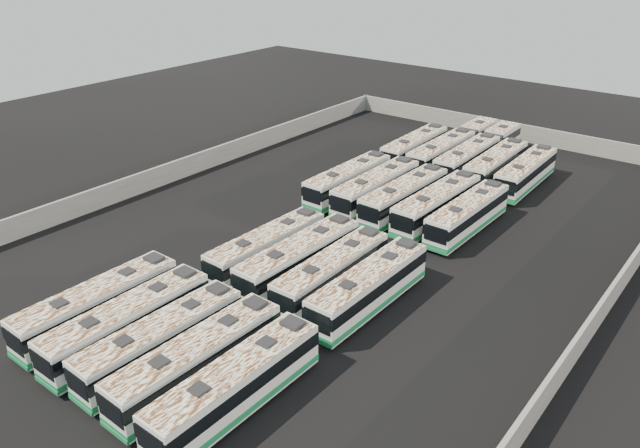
{
  "coord_description": "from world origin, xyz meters",
  "views": [
    {
      "loc": [
        29.37,
        -40.59,
        25.16
      ],
      "look_at": [
        -0.96,
        -1.98,
        1.6
      ],
      "focal_mm": 35.0,
      "sensor_mm": 36.0,
      "label": 1
    }
  ],
  "objects_px": {
    "bus_midfront_far_right": "(369,287)",
    "bus_back_center": "(479,152)",
    "bus_front_center": "(161,341)",
    "bus_midback_left": "(376,188)",
    "bus_midfront_center": "(299,259)",
    "bus_front_far_left": "(98,305)",
    "bus_back_left": "(454,146)",
    "bus_midback_right": "(437,205)",
    "bus_front_left": "(128,323)",
    "bus_midback_center": "(404,196)",
    "bus_midfront_left": "(267,248)",
    "bus_front_right": "(198,360)",
    "bus_midfront_right": "(332,273)",
    "bus_midback_far_right": "(468,215)",
    "bus_front_far_right": "(236,385)",
    "bus_back_right": "(496,165)",
    "bus_midback_far_left": "(348,181)",
    "bus_back_far_left": "(415,148)",
    "bus_back_far_right": "(526,173)"
  },
  "relations": [
    {
      "from": "bus_midfront_far_right",
      "to": "bus_back_center",
      "type": "height_order",
      "value": "bus_midfront_far_right"
    },
    {
      "from": "bus_front_center",
      "to": "bus_midback_left",
      "type": "xyz_separation_m",
      "value": [
        -3.24,
        29.22,
        0.07
      ]
    },
    {
      "from": "bus_midfront_center",
      "to": "bus_front_far_left",
      "type": "bearing_deg",
      "value": -115.5
    },
    {
      "from": "bus_midfront_far_right",
      "to": "bus_back_left",
      "type": "relative_size",
      "value": 0.65
    },
    {
      "from": "bus_midfront_center",
      "to": "bus_midback_right",
      "type": "height_order",
      "value": "bus_midfront_center"
    },
    {
      "from": "bus_front_left",
      "to": "bus_midback_center",
      "type": "xyz_separation_m",
      "value": [
        3.21,
        29.28,
        0.0
      ]
    },
    {
      "from": "bus_midfront_left",
      "to": "bus_back_left",
      "type": "bearing_deg",
      "value": 91.38
    },
    {
      "from": "bus_midfront_center",
      "to": "bus_midfront_far_right",
      "type": "xyz_separation_m",
      "value": [
        6.61,
        -0.14,
        -0.04
      ]
    },
    {
      "from": "bus_front_right",
      "to": "bus_midfront_right",
      "type": "bearing_deg",
      "value": 91.0
    },
    {
      "from": "bus_front_far_left",
      "to": "bus_back_center",
      "type": "distance_m",
      "value": 46.32
    },
    {
      "from": "bus_midback_far_right",
      "to": "bus_midback_center",
      "type": "bearing_deg",
      "value": -179.19
    },
    {
      "from": "bus_midfront_center",
      "to": "bus_midback_center",
      "type": "distance_m",
      "value": 15.74
    },
    {
      "from": "bus_front_far_right",
      "to": "bus_back_left",
      "type": "bearing_deg",
      "value": 102.32
    },
    {
      "from": "bus_back_right",
      "to": "bus_midfront_right",
      "type": "bearing_deg",
      "value": -91.44
    },
    {
      "from": "bus_midfront_center",
      "to": "bus_midfront_right",
      "type": "xyz_separation_m",
      "value": [
        3.23,
        -0.05,
        -0.07
      ]
    },
    {
      "from": "bus_midback_far_left",
      "to": "bus_back_far_left",
      "type": "distance_m",
      "value": 13.3
    },
    {
      "from": "bus_midback_right",
      "to": "bus_back_left",
      "type": "xyz_separation_m",
      "value": [
        -6.68,
        16.5,
        -0.05
      ]
    },
    {
      "from": "bus_midfront_far_right",
      "to": "bus_midfront_left",
      "type": "bearing_deg",
      "value": 179.92
    },
    {
      "from": "bus_midback_left",
      "to": "bus_midback_far_left",
      "type": "bearing_deg",
      "value": 179.93
    },
    {
      "from": "bus_front_far_right",
      "to": "bus_back_far_left",
      "type": "distance_m",
      "value": 44.66
    },
    {
      "from": "bus_midback_center",
      "to": "bus_back_right",
      "type": "relative_size",
      "value": 1.01
    },
    {
      "from": "bus_midback_left",
      "to": "bus_midfront_center",
      "type": "bearing_deg",
      "value": -78.3
    },
    {
      "from": "bus_front_far_left",
      "to": "bus_midfront_far_right",
      "type": "distance_m",
      "value": 18.86
    },
    {
      "from": "bus_midback_far_left",
      "to": "bus_back_left",
      "type": "distance_m",
      "value": 16.95
    },
    {
      "from": "bus_midfront_far_right",
      "to": "bus_back_far_left",
      "type": "relative_size",
      "value": 1.02
    },
    {
      "from": "bus_midback_far_left",
      "to": "bus_back_far_right",
      "type": "distance_m",
      "value": 18.9
    },
    {
      "from": "bus_front_far_left",
      "to": "bus_midfront_center",
      "type": "height_order",
      "value": "bus_midfront_center"
    },
    {
      "from": "bus_front_far_left",
      "to": "bus_midback_left",
      "type": "bearing_deg",
      "value": 83.64
    },
    {
      "from": "bus_front_center",
      "to": "bus_back_right",
      "type": "distance_m",
      "value": 42.82
    },
    {
      "from": "bus_front_far_right",
      "to": "bus_back_center",
      "type": "relative_size",
      "value": 0.64
    },
    {
      "from": "bus_midback_left",
      "to": "bus_back_right",
      "type": "relative_size",
      "value": 1.01
    },
    {
      "from": "bus_midfront_right",
      "to": "bus_midback_center",
      "type": "bearing_deg",
      "value": 101.02
    },
    {
      "from": "bus_back_center",
      "to": "bus_front_center",
      "type": "bearing_deg",
      "value": -90.85
    },
    {
      "from": "bus_back_left",
      "to": "bus_back_far_right",
      "type": "distance_m",
      "value": 10.46
    },
    {
      "from": "bus_midfront_center",
      "to": "bus_back_far_left",
      "type": "xyz_separation_m",
      "value": [
        -6.73,
        29.1,
        -0.07
      ]
    },
    {
      "from": "bus_back_center",
      "to": "bus_midfront_right",
      "type": "bearing_deg",
      "value": -84.99
    },
    {
      "from": "bus_front_center",
      "to": "bus_midback_far_right",
      "type": "height_order",
      "value": "bus_midback_far_right"
    },
    {
      "from": "bus_midback_right",
      "to": "bus_midback_far_left",
      "type": "bearing_deg",
      "value": -178.03
    },
    {
      "from": "bus_front_right",
      "to": "bus_midback_left",
      "type": "xyz_separation_m",
      "value": [
        -6.55,
        29.17,
        0.02
      ]
    },
    {
      "from": "bus_front_right",
      "to": "bus_midback_far_left",
      "type": "bearing_deg",
      "value": 109.84
    },
    {
      "from": "bus_front_center",
      "to": "bus_back_far_left",
      "type": "distance_m",
      "value": 43.03
    },
    {
      "from": "bus_front_far_left",
      "to": "bus_front_left",
      "type": "relative_size",
      "value": 0.99
    },
    {
      "from": "bus_midfront_left",
      "to": "bus_midback_far_right",
      "type": "height_order",
      "value": "bus_midback_far_right"
    },
    {
      "from": "bus_front_right",
      "to": "bus_midfront_right",
      "type": "relative_size",
      "value": 1.02
    },
    {
      "from": "bus_front_right",
      "to": "bus_front_far_left",
      "type": "bearing_deg",
      "value": -178.25
    },
    {
      "from": "bus_midback_far_left",
      "to": "bus_back_right",
      "type": "xyz_separation_m",
      "value": [
        9.96,
        13.48,
        0.01
      ]
    },
    {
      "from": "bus_front_right",
      "to": "bus_midfront_left",
      "type": "height_order",
      "value": "bus_front_right"
    },
    {
      "from": "bus_midback_far_left",
      "to": "bus_back_far_right",
      "type": "height_order",
      "value": "bus_midback_far_left"
    },
    {
      "from": "bus_midfront_center",
      "to": "bus_back_right",
      "type": "distance_m",
      "value": 29.46
    },
    {
      "from": "bus_front_far_left",
      "to": "bus_front_left",
      "type": "xyz_separation_m",
      "value": [
        3.43,
        -0.05,
        0.02
      ]
    }
  ]
}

